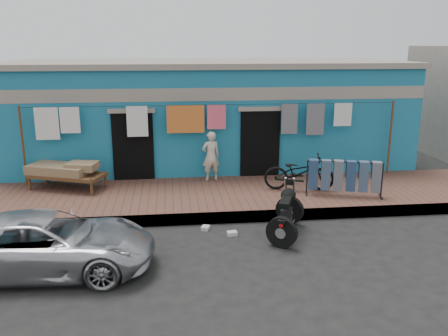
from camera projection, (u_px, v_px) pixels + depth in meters
ground at (236, 252)px, 9.10m from camera, size 80.00×80.00×0.00m
sidewalk at (219, 197)px, 11.95m from camera, size 28.00×3.00×0.25m
curb at (226, 218)px, 10.55m from camera, size 28.00×0.10×0.25m
building at (206, 113)px, 15.38m from camera, size 12.20×5.20×3.36m
clothesline at (199, 123)px, 12.67m from camera, size 10.06×0.06×2.10m
car at (46, 242)px, 8.22m from camera, size 3.87×1.87×1.07m
seated_person at (211, 156)px, 12.84m from camera, size 0.55×0.42×1.35m
bicycle at (299, 168)px, 12.00m from camera, size 1.84×0.95×1.13m
motorcycle at (286, 210)px, 9.80m from camera, size 1.70×2.06×1.08m
charpoy at (67, 176)px, 12.17m from camera, size 2.62×2.27×0.67m
jeans_rack at (344, 178)px, 11.59m from camera, size 2.08×1.36×0.91m
litter_a at (232, 234)px, 9.88m from camera, size 0.22×0.19×0.09m
litter_b at (287, 224)px, 10.38m from camera, size 0.21×0.21×0.08m
litter_c at (206, 228)px, 10.19m from camera, size 0.22×0.24×0.08m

